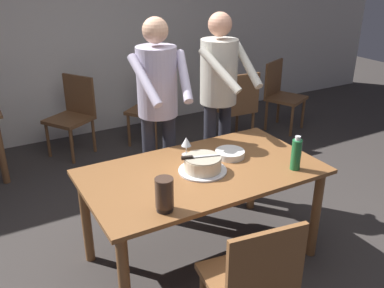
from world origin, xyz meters
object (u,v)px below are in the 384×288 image
(chair_near_side, at_px, (252,281))
(water_bottle, at_px, (296,154))
(plate_stack, at_px, (230,154))
(person_standing_beside, at_px, (219,89))
(hurricane_lamp, at_px, (164,194))
(person_cutting_cake, at_px, (158,100))
(background_chair_0, at_px, (151,104))
(cake_knife, at_px, (193,157))
(cake_on_platter, at_px, (203,165))
(wine_glass_near, at_px, (186,142))
(background_chair_1, at_px, (236,105))
(background_chair_2, at_px, (73,113))
(main_dining_table, at_px, (202,183))
(background_chair_3, at_px, (281,93))

(chair_near_side, bearing_deg, water_bottle, 35.25)
(plate_stack, relative_size, person_standing_beside, 0.13)
(plate_stack, distance_m, person_standing_beside, 0.75)
(hurricane_lamp, xyz_separation_m, person_cutting_cake, (0.44, 1.01, 0.22))
(hurricane_lamp, bearing_deg, background_chair_0, 67.56)
(cake_knife, xyz_separation_m, person_cutting_cake, (0.06, 0.67, 0.21))
(person_cutting_cake, bearing_deg, plate_stack, -62.74)
(cake_on_platter, distance_m, wine_glass_near, 0.30)
(chair_near_side, height_order, background_chair_1, same)
(background_chair_0, bearing_deg, background_chair_1, -32.28)
(cake_on_platter, xyz_separation_m, background_chair_1, (1.50, 1.72, -0.31))
(background_chair_0, bearing_deg, person_cutting_cake, -111.71)
(background_chair_0, xyz_separation_m, background_chair_2, (-0.92, 0.14, 0.00))
(person_cutting_cake, bearing_deg, cake_knife, -95.35)
(main_dining_table, distance_m, chair_near_side, 0.87)
(plate_stack, bearing_deg, background_chair_3, 40.95)
(cake_on_platter, relative_size, background_chair_1, 0.38)
(main_dining_table, bearing_deg, person_cutting_cake, 91.33)
(hurricane_lamp, height_order, person_standing_beside, person_standing_beside)
(person_standing_beside, bearing_deg, main_dining_table, -129.55)
(plate_stack, bearing_deg, person_standing_beside, 64.65)
(cake_knife, bearing_deg, background_chair_1, 47.27)
(person_cutting_cake, distance_m, chair_near_side, 1.63)
(wine_glass_near, relative_size, background_chair_0, 0.16)
(cake_knife, relative_size, person_cutting_cake, 0.15)
(person_cutting_cake, distance_m, background_chair_0, 1.80)
(main_dining_table, xyz_separation_m, person_standing_beside, (0.58, 0.71, 0.43))
(background_chair_0, bearing_deg, hurricane_lamp, -112.44)
(water_bottle, relative_size, hurricane_lamp, 1.19)
(hurricane_lamp, bearing_deg, background_chair_2, 86.84)
(wine_glass_near, xyz_separation_m, background_chair_3, (2.28, 1.56, -0.36))
(hurricane_lamp, height_order, background_chair_1, hurricane_lamp)
(cake_knife, distance_m, person_standing_beside, 0.99)
(wine_glass_near, height_order, background_chair_3, background_chair_3)
(cake_knife, bearing_deg, person_standing_beside, 46.74)
(hurricane_lamp, bearing_deg, plate_stack, 29.51)
(main_dining_table, distance_m, background_chair_2, 2.42)
(water_bottle, distance_m, background_chair_0, 2.59)
(main_dining_table, xyz_separation_m, person_cutting_cake, (-0.02, 0.68, 0.43))
(background_chair_3, bearing_deg, background_chair_1, -171.05)
(water_bottle, xyz_separation_m, background_chair_1, (0.92, 2.01, -0.37))
(water_bottle, bearing_deg, background_chair_1, 65.43)
(cake_knife, bearing_deg, water_bottle, -25.36)
(cake_on_platter, relative_size, hurricane_lamp, 1.62)
(cake_knife, relative_size, hurricane_lamp, 1.26)
(water_bottle, xyz_separation_m, background_chair_2, (-0.88, 2.71, -0.37))
(wine_glass_near, distance_m, background_chair_0, 2.10)
(cake_knife, xyz_separation_m, background_chair_3, (2.38, 1.83, -0.37))
(main_dining_table, bearing_deg, cake_knife, 177.95)
(water_bottle, height_order, person_cutting_cake, person_cutting_cake)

